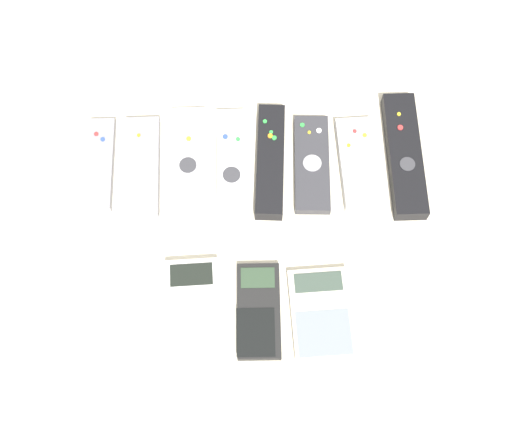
{
  "coord_description": "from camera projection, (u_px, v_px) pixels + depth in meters",
  "views": [
    {
      "loc": [
        -0.01,
        -0.38,
        1.01
      ],
      "look_at": [
        0.0,
        0.03,
        0.01
      ],
      "focal_mm": 50.0,
      "sensor_mm": 36.0,
      "label": 1
    }
  ],
  "objects": [
    {
      "name": "remote_7",
      "position": [
        404.0,
        155.0,
        1.12
      ],
      "size": [
        0.05,
        0.21,
        0.03
      ],
      "rotation": [
        0.0,
        0.0,
        -0.0
      ],
      "color": "black",
      "rests_on": "ground_plane"
    },
    {
      "name": "calculator_2",
      "position": [
        321.0,
        313.0,
        1.03
      ],
      "size": [
        0.09,
        0.14,
        0.01
      ],
      "rotation": [
        0.0,
        0.0,
        0.04
      ],
      "color": "beige",
      "rests_on": "ground_plane"
    },
    {
      "name": "remote_4",
      "position": [
        270.0,
        161.0,
        1.11
      ],
      "size": [
        0.05,
        0.19,
        0.03
      ],
      "rotation": [
        0.0,
        0.0,
        -0.06
      ],
      "color": "black",
      "rests_on": "ground_plane"
    },
    {
      "name": "calculator_1",
      "position": [
        255.0,
        311.0,
        1.03
      ],
      "size": [
        0.06,
        0.14,
        0.01
      ],
      "rotation": [
        0.0,
        0.0,
        -0.02
      ],
      "color": "black",
      "rests_on": "ground_plane"
    },
    {
      "name": "remote_2",
      "position": [
        188.0,
        168.0,
        1.11
      ],
      "size": [
        0.06,
        0.21,
        0.02
      ],
      "rotation": [
        0.0,
        0.0,
        -0.0
      ],
      "color": "#B7B7BC",
      "rests_on": "ground_plane"
    },
    {
      "name": "remote_5",
      "position": [
        312.0,
        164.0,
        1.12
      ],
      "size": [
        0.06,
        0.17,
        0.02
      ],
      "rotation": [
        0.0,
        0.0,
        -0.04
      ],
      "color": "#333338",
      "rests_on": "ground_plane"
    },
    {
      "name": "ground_plane",
      "position": [
        257.0,
        246.0,
        1.07
      ],
      "size": [
        3.0,
        3.0,
        0.0
      ],
      "primitive_type": "plane",
      "color": "beige"
    },
    {
      "name": "remote_0",
      "position": [
        100.0,
        164.0,
        1.12
      ],
      "size": [
        0.04,
        0.16,
        0.02
      ],
      "rotation": [
        0.0,
        0.0,
        0.0
      ],
      "color": "gray",
      "rests_on": "ground_plane"
    },
    {
      "name": "remote_3",
      "position": [
        232.0,
        166.0,
        1.11
      ],
      "size": [
        0.05,
        0.19,
        0.02
      ],
      "rotation": [
        0.0,
        0.0,
        0.0
      ],
      "color": "silver",
      "rests_on": "ground_plane"
    },
    {
      "name": "calculator_0",
      "position": [
        193.0,
        311.0,
        1.03
      ],
      "size": [
        0.08,
        0.15,
        0.02
      ],
      "rotation": [
        0.0,
        0.0,
        0.03
      ],
      "color": "silver",
      "rests_on": "ground_plane"
    },
    {
      "name": "remote_1",
      "position": [
        142.0,
        167.0,
        1.11
      ],
      "size": [
        0.06,
        0.17,
        0.02
      ],
      "rotation": [
        0.0,
        0.0,
        0.01
      ],
      "color": "gray",
      "rests_on": "ground_plane"
    },
    {
      "name": "remote_6",
      "position": [
        359.0,
        163.0,
        1.12
      ],
      "size": [
        0.06,
        0.16,
        0.02
      ],
      "rotation": [
        0.0,
        0.0,
        0.04
      ],
      "color": "#B7B7BC",
      "rests_on": "ground_plane"
    }
  ]
}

